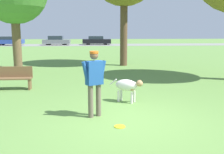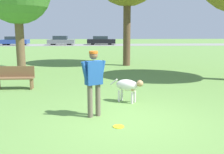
{
  "view_description": "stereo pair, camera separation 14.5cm",
  "coord_description": "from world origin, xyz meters",
  "px_view_note": "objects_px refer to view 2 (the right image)",
  "views": [
    {
      "loc": [
        -0.83,
        -6.01,
        2.17
      ],
      "look_at": [
        -0.28,
        1.06,
        0.9
      ],
      "focal_mm": 42.0,
      "sensor_mm": 36.0,
      "label": 1
    },
    {
      "loc": [
        -0.69,
        -6.02,
        2.17
      ],
      "look_at": [
        -0.28,
        1.06,
        0.9
      ],
      "focal_mm": 42.0,
      "sensor_mm": 36.0,
      "label": 2
    }
  ],
  "objects_px": {
    "person": "(94,78)",
    "park_bench": "(15,77)",
    "parked_car_grey": "(61,41)",
    "parked_car_black": "(101,40)",
    "frisbee": "(118,126)",
    "parked_car_blue": "(14,41)",
    "dog": "(128,86)"
  },
  "relations": [
    {
      "from": "person",
      "to": "park_bench",
      "type": "distance_m",
      "value": 4.55
    },
    {
      "from": "parked_car_grey",
      "to": "parked_car_black",
      "type": "distance_m",
      "value": 5.96
    },
    {
      "from": "parked_car_blue",
      "to": "park_bench",
      "type": "height_order",
      "value": "parked_car_blue"
    },
    {
      "from": "person",
      "to": "parked_car_black",
      "type": "bearing_deg",
      "value": 60.73
    },
    {
      "from": "dog",
      "to": "parked_car_black",
      "type": "distance_m",
      "value": 32.15
    },
    {
      "from": "frisbee",
      "to": "parked_car_black",
      "type": "xyz_separation_m",
      "value": [
        0.17,
        34.21,
        0.64
      ]
    },
    {
      "from": "park_bench",
      "to": "parked_car_blue",
      "type": "bearing_deg",
      "value": 106.38
    },
    {
      "from": "parked_car_blue",
      "to": "parked_car_black",
      "type": "relative_size",
      "value": 0.94
    },
    {
      "from": "person",
      "to": "parked_car_blue",
      "type": "height_order",
      "value": "person"
    },
    {
      "from": "person",
      "to": "dog",
      "type": "distance_m",
      "value": 1.72
    },
    {
      "from": "parked_car_blue",
      "to": "parked_car_grey",
      "type": "bearing_deg",
      "value": 1.24
    },
    {
      "from": "parked_car_grey",
      "to": "parked_car_black",
      "type": "xyz_separation_m",
      "value": [
        5.95,
        0.33,
        -0.02
      ]
    },
    {
      "from": "parked_car_grey",
      "to": "park_bench",
      "type": "bearing_deg",
      "value": -84.41
    },
    {
      "from": "person",
      "to": "park_bench",
      "type": "bearing_deg",
      "value": 103.33
    },
    {
      "from": "person",
      "to": "park_bench",
      "type": "height_order",
      "value": "person"
    },
    {
      "from": "dog",
      "to": "frisbee",
      "type": "distance_m",
      "value": 2.17
    },
    {
      "from": "park_bench",
      "to": "parked_car_grey",
      "type": "bearing_deg",
      "value": 93.76
    },
    {
      "from": "person",
      "to": "frisbee",
      "type": "bearing_deg",
      "value": -82.19
    },
    {
      "from": "parked_car_black",
      "to": "park_bench",
      "type": "height_order",
      "value": "parked_car_black"
    },
    {
      "from": "person",
      "to": "parked_car_black",
      "type": "distance_m",
      "value": 33.45
    },
    {
      "from": "frisbee",
      "to": "parked_car_blue",
      "type": "height_order",
      "value": "parked_car_blue"
    },
    {
      "from": "dog",
      "to": "frisbee",
      "type": "bearing_deg",
      "value": -69.99
    },
    {
      "from": "frisbee",
      "to": "parked_car_grey",
      "type": "bearing_deg",
      "value": 99.69
    },
    {
      "from": "frisbee",
      "to": "parked_car_black",
      "type": "relative_size",
      "value": 0.06
    },
    {
      "from": "frisbee",
      "to": "parked_car_black",
      "type": "bearing_deg",
      "value": 89.72
    },
    {
      "from": "parked_car_grey",
      "to": "parked_car_black",
      "type": "relative_size",
      "value": 0.93
    },
    {
      "from": "parked_car_blue",
      "to": "frisbee",
      "type": "bearing_deg",
      "value": -68.56
    },
    {
      "from": "parked_car_black",
      "to": "park_bench",
      "type": "distance_m",
      "value": 30.27
    },
    {
      "from": "dog",
      "to": "parked_car_black",
      "type": "height_order",
      "value": "parked_car_black"
    },
    {
      "from": "dog",
      "to": "parked_car_grey",
      "type": "xyz_separation_m",
      "value": [
        -6.25,
        31.82,
        0.15
      ]
    },
    {
      "from": "dog",
      "to": "parked_car_blue",
      "type": "relative_size",
      "value": 0.25
    },
    {
      "from": "person",
      "to": "dog",
      "type": "height_order",
      "value": "person"
    }
  ]
}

